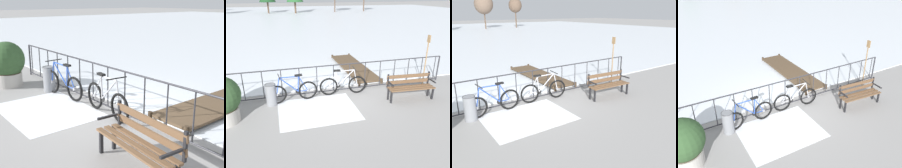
{
  "view_description": "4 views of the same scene",
  "coord_description": "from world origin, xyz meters",
  "views": [
    {
      "loc": [
        5.36,
        -4.13,
        2.54
      ],
      "look_at": [
        -0.15,
        0.25,
        0.56
      ],
      "focal_mm": 47.51,
      "sensor_mm": 36.0,
      "label": 1
    },
    {
      "loc": [
        -1.95,
        -7.38,
        3.45
      ],
      "look_at": [
        -0.05,
        -0.75,
        0.62
      ],
      "focal_mm": 35.86,
      "sensor_mm": 36.0,
      "label": 2
    },
    {
      "loc": [
        -3.6,
        -6.9,
        2.98
      ],
      "look_at": [
        0.83,
        -0.69,
        0.6
      ],
      "focal_mm": 37.41,
      "sensor_mm": 36.0,
      "label": 3
    },
    {
      "loc": [
        -3.47,
        -6.31,
        4.69
      ],
      "look_at": [
        0.19,
        -0.02,
        0.88
      ],
      "focal_mm": 37.16,
      "sensor_mm": 36.0,
      "label": 4
    }
  ],
  "objects": [
    {
      "name": "ground_plane",
      "position": [
        0.0,
        0.0,
        0.0
      ],
      "size": [
        160.0,
        160.0,
        0.0
      ],
      "primitive_type": "plane",
      "color": "gray"
    },
    {
      "name": "frozen_pond",
      "position": [
        0.0,
        28.4,
        0.01
      ],
      "size": [
        80.0,
        56.0,
        0.03
      ],
      "primitive_type": "cube",
      "color": "silver",
      "rests_on": "ground"
    },
    {
      "name": "snow_patch",
      "position": [
        -0.83,
        -1.2,
        0.0
      ],
      "size": [
        2.45,
        1.93,
        0.01
      ],
      "primitive_type": "cube",
      "color": "white",
      "rests_on": "ground"
    },
    {
      "name": "railing_fence",
      "position": [
        0.0,
        0.0,
        0.56
      ],
      "size": [
        9.06,
        0.06,
        1.07
      ],
      "color": "#2D2D33",
      "rests_on": "ground"
    },
    {
      "name": "bicycle_near_railing",
      "position": [
        -1.52,
        -0.37,
        0.37
      ],
      "size": [
        1.71,
        0.52,
        0.97
      ],
      "color": "black",
      "rests_on": "ground"
    },
    {
      "name": "bicycle_second",
      "position": [
        0.28,
        -0.26,
        0.37
      ],
      "size": [
        1.71,
        0.52,
        0.97
      ],
      "color": "black",
      "rests_on": "ground"
    },
    {
      "name": "park_bench",
      "position": [
        2.4,
        -1.23,
        0.51
      ],
      "size": [
        1.63,
        0.61,
        0.89
      ],
      "color": "brown",
      "rests_on": "ground"
    },
    {
      "name": "trash_bin",
      "position": [
        -2.23,
        -0.42,
        0.37
      ],
      "size": [
        0.35,
        0.35,
        0.73
      ],
      "color": "gray",
      "rests_on": "ground"
    },
    {
      "name": "oar_upright",
      "position": [
        3.68,
        -0.23,
        1.14
      ],
      "size": [
        0.04,
        0.16,
        1.98
      ],
      "color": "#937047",
      "rests_on": "ground"
    },
    {
      "name": "wooden_dock",
      "position": [
        1.62,
        2.4,
        0.12
      ],
      "size": [
        1.1,
        4.3,
        0.2
      ],
      "color": "brown",
      "rests_on": "ground"
    }
  ]
}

